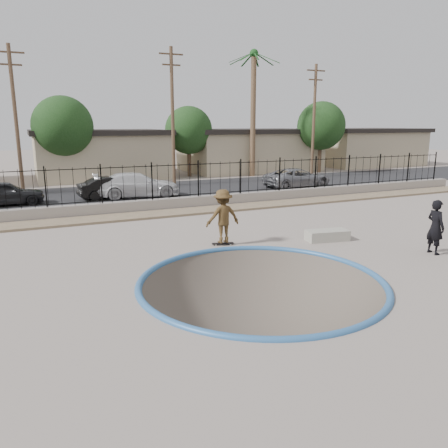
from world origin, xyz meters
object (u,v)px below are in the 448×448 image
car_c (137,185)px  skateboard (223,243)px  skater (223,219)px  car_d (297,178)px  car_a (5,193)px  videographer (435,227)px  car_b (112,188)px  concrete_ledge (327,235)px

car_c → skateboard: bearing=-173.2°
skater → skateboard: skater is taller
car_d → car_a: bearing=85.0°
videographer → skateboard: bearing=60.2°
car_a → car_b: bearing=-94.0°
car_b → skateboard: bearing=-176.6°
car_c → skater: bearing=-173.2°
car_b → car_c: 1.49m
videographer → car_b: videographer is taller
concrete_ledge → car_c: (-4.20, 12.94, 0.57)m
skater → car_a: 14.16m
concrete_ledge → videographer: bearing=-52.6°
concrete_ledge → car_b: size_ratio=0.41×
skater → car_b: skater is taller
car_d → car_c: bearing=84.2°
skater → concrete_ledge: (3.89, -1.08, -0.78)m
skateboard → car_b: (-1.79, 12.00, 0.62)m
car_b → car_d: (12.57, -0.76, 0.03)m
car_b → car_c: (1.48, -0.14, 0.09)m
car_a → car_c: (7.20, -0.14, 0.06)m
videographer → car_c: size_ratio=0.37×
skateboard → car_b: bearing=113.3°
car_a → car_c: size_ratio=0.78×
car_d → videographer: bearing=160.5°
videographer → car_d: (4.65, 15.24, -0.24)m
skater → concrete_ledge: bearing=165.7°
car_c → car_a: bearing=94.1°
videographer → car_d: bearing=-13.7°
car_b → car_c: car_c is taller
videographer → car_b: size_ratio=0.48×
car_b → car_d: car_d is taller
car_a → car_b: car_a is taller
skater → car_c: 11.87m
concrete_ledge → car_b: (-5.69, 13.08, 0.48)m
car_b → car_d: size_ratio=0.81×
car_a → car_c: car_c is taller
videographer → car_a: 21.03m
skateboard → concrete_ledge: 4.04m
concrete_ledge → car_c: 13.62m
car_a → car_b: size_ratio=1.02×
videographer → skater: bearing=60.2°
skater → car_c: size_ratio=0.39×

